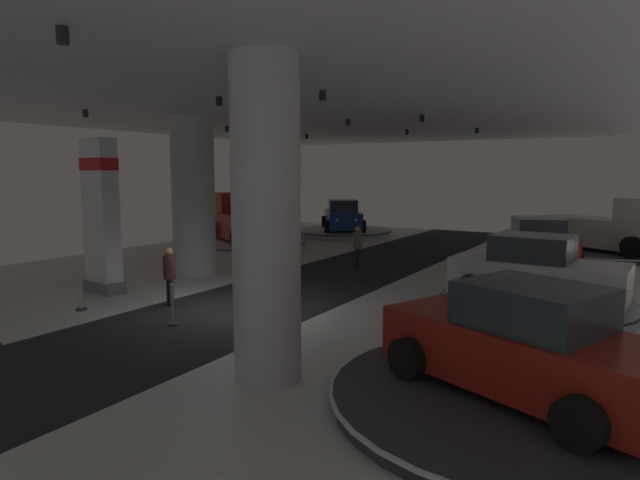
{
  "coord_description": "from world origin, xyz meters",
  "views": [
    {
      "loc": [
        9.05,
        -10.49,
        3.59
      ],
      "look_at": [
        0.12,
        4.26,
        1.4
      ],
      "focal_mm": 30.04,
      "sensor_mm": 36.0,
      "label": 1
    }
  ],
  "objects_px": {
    "column_left": "(193,196)",
    "pickup_truck_far_left": "(244,222)",
    "display_car_far_right": "(538,244)",
    "pickup_truck_deep_right": "(612,229)",
    "brand_sign_pylon": "(101,214)",
    "display_car_deep_left": "(343,216)",
    "display_platform_mid_right": "(536,305)",
    "visitor_walking_near": "(169,273)",
    "visitor_walking_far": "(357,244)",
    "column_right": "(266,222)",
    "display_platform_deep_left": "(343,232)",
    "display_car_mid_right": "(536,271)",
    "display_platform_far_left": "(247,244)",
    "display_platform_far_right": "(537,268)",
    "display_platform_deep_right": "(604,252)",
    "display_car_near_right": "(524,344)",
    "display_platform_near_right": "(519,398)"
  },
  "relations": [
    {
      "from": "pickup_truck_deep_right",
      "to": "display_platform_deep_right",
      "type": "bearing_deg",
      "value": 151.44
    },
    {
      "from": "column_left",
      "to": "pickup_truck_deep_right",
      "type": "relative_size",
      "value": 0.97
    },
    {
      "from": "column_left",
      "to": "display_platform_deep_left",
      "type": "distance_m",
      "value": 13.2
    },
    {
      "from": "display_platform_far_left",
      "to": "display_platform_near_right",
      "type": "height_order",
      "value": "display_platform_far_left"
    },
    {
      "from": "visitor_walking_near",
      "to": "visitor_walking_far",
      "type": "xyz_separation_m",
      "value": [
        1.66,
        7.75,
        0.0
      ]
    },
    {
      "from": "pickup_truck_deep_right",
      "to": "visitor_walking_near",
      "type": "bearing_deg",
      "value": -121.0
    },
    {
      "from": "display_platform_deep_right",
      "to": "display_platform_far_left",
      "type": "bearing_deg",
      "value": -157.33
    },
    {
      "from": "display_car_far_right",
      "to": "display_platform_far_left",
      "type": "bearing_deg",
      "value": -178.38
    },
    {
      "from": "pickup_truck_deep_right",
      "to": "display_platform_deep_left",
      "type": "bearing_deg",
      "value": 177.48
    },
    {
      "from": "brand_sign_pylon",
      "to": "display_car_deep_left",
      "type": "height_order",
      "value": "brand_sign_pylon"
    },
    {
      "from": "display_car_far_right",
      "to": "pickup_truck_far_left",
      "type": "relative_size",
      "value": 0.81
    },
    {
      "from": "display_platform_far_right",
      "to": "pickup_truck_deep_right",
      "type": "relative_size",
      "value": 0.9
    },
    {
      "from": "display_car_near_right",
      "to": "pickup_truck_deep_right",
      "type": "bearing_deg",
      "value": 88.91
    },
    {
      "from": "brand_sign_pylon",
      "to": "display_platform_deep_left",
      "type": "bearing_deg",
      "value": 93.1
    },
    {
      "from": "display_platform_far_right",
      "to": "display_car_far_right",
      "type": "distance_m",
      "value": 0.88
    },
    {
      "from": "display_car_deep_left",
      "to": "pickup_truck_far_left",
      "type": "height_order",
      "value": "pickup_truck_far_left"
    },
    {
      "from": "display_platform_mid_right",
      "to": "display_car_near_right",
      "type": "bearing_deg",
      "value": -82.57
    },
    {
      "from": "display_platform_far_left",
      "to": "display_platform_near_right",
      "type": "distance_m",
      "value": 18.84
    },
    {
      "from": "display_car_far_right",
      "to": "pickup_truck_deep_right",
      "type": "distance_m",
      "value": 6.06
    },
    {
      "from": "column_left",
      "to": "display_platform_mid_right",
      "type": "height_order",
      "value": "column_left"
    },
    {
      "from": "display_platform_mid_right",
      "to": "column_left",
      "type": "bearing_deg",
      "value": -175.9
    },
    {
      "from": "display_platform_deep_right",
      "to": "pickup_truck_far_left",
      "type": "distance_m",
      "value": 16.33
    },
    {
      "from": "pickup_truck_far_left",
      "to": "display_car_mid_right",
      "type": "bearing_deg",
      "value": -21.49
    },
    {
      "from": "display_platform_deep_right",
      "to": "pickup_truck_deep_right",
      "type": "xyz_separation_m",
      "value": [
        0.28,
        -0.15,
        1.04
      ]
    },
    {
      "from": "display_platform_mid_right",
      "to": "display_car_near_right",
      "type": "xyz_separation_m",
      "value": [
        0.82,
        -6.26,
        0.85
      ]
    },
    {
      "from": "column_left",
      "to": "display_car_near_right",
      "type": "xyz_separation_m",
      "value": [
        12.09,
        -5.45,
        -1.75
      ]
    },
    {
      "from": "column_right",
      "to": "display_platform_mid_right",
      "type": "xyz_separation_m",
      "value": [
        3.19,
        7.35,
        -2.6
      ]
    },
    {
      "from": "pickup_truck_deep_right",
      "to": "brand_sign_pylon",
      "type": "bearing_deg",
      "value": -128.51
    },
    {
      "from": "display_platform_mid_right",
      "to": "display_platform_deep_right",
      "type": "bearing_deg",
      "value": 85.73
    },
    {
      "from": "display_platform_deep_left",
      "to": "display_platform_mid_right",
      "type": "height_order",
      "value": "display_platform_deep_left"
    },
    {
      "from": "pickup_truck_far_left",
      "to": "column_right",
      "type": "bearing_deg",
      "value": -49.48
    },
    {
      "from": "display_platform_deep_left",
      "to": "pickup_truck_far_left",
      "type": "height_order",
      "value": "pickup_truck_far_left"
    },
    {
      "from": "pickup_truck_deep_right",
      "to": "display_platform_far_left",
      "type": "distance_m",
      "value": 16.34
    },
    {
      "from": "brand_sign_pylon",
      "to": "display_platform_mid_right",
      "type": "relative_size",
      "value": 0.93
    },
    {
      "from": "display_platform_near_right",
      "to": "visitor_walking_near",
      "type": "xyz_separation_m",
      "value": [
        -9.3,
        1.65,
        0.77
      ]
    },
    {
      "from": "display_car_near_right",
      "to": "visitor_walking_near",
      "type": "bearing_deg",
      "value": 169.89
    },
    {
      "from": "display_car_far_right",
      "to": "pickup_truck_far_left",
      "type": "distance_m",
      "value": 13.33
    },
    {
      "from": "display_platform_mid_right",
      "to": "visitor_walking_near",
      "type": "height_order",
      "value": "visitor_walking_near"
    },
    {
      "from": "display_platform_mid_right",
      "to": "visitor_walking_far",
      "type": "bearing_deg",
      "value": 155.25
    },
    {
      "from": "display_car_far_right",
      "to": "visitor_walking_far",
      "type": "height_order",
      "value": "display_car_far_right"
    },
    {
      "from": "display_platform_near_right",
      "to": "visitor_walking_far",
      "type": "distance_m",
      "value": 12.14
    },
    {
      "from": "display_platform_near_right",
      "to": "visitor_walking_far",
      "type": "xyz_separation_m",
      "value": [
        -7.64,
        9.4,
        0.77
      ]
    },
    {
      "from": "display_platform_deep_right",
      "to": "visitor_walking_near",
      "type": "relative_size",
      "value": 3.57
    },
    {
      "from": "display_car_far_right",
      "to": "display_platform_mid_right",
      "type": "relative_size",
      "value": 0.93
    },
    {
      "from": "pickup_truck_deep_right",
      "to": "display_platform_near_right",
      "type": "bearing_deg",
      "value": -91.18
    },
    {
      "from": "display_car_deep_left",
      "to": "display_car_near_right",
      "type": "bearing_deg",
      "value": -54.26
    },
    {
      "from": "brand_sign_pylon",
      "to": "display_platform_deep_right",
      "type": "distance_m",
      "value": 20.38
    },
    {
      "from": "column_right",
      "to": "display_platform_mid_right",
      "type": "distance_m",
      "value": 8.42
    },
    {
      "from": "column_left",
      "to": "pickup_truck_far_left",
      "type": "height_order",
      "value": "column_left"
    },
    {
      "from": "display_platform_far_left",
      "to": "display_platform_near_right",
      "type": "xyz_separation_m",
      "value": [
        14.78,
        -11.69,
        -0.02
      ]
    }
  ]
}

